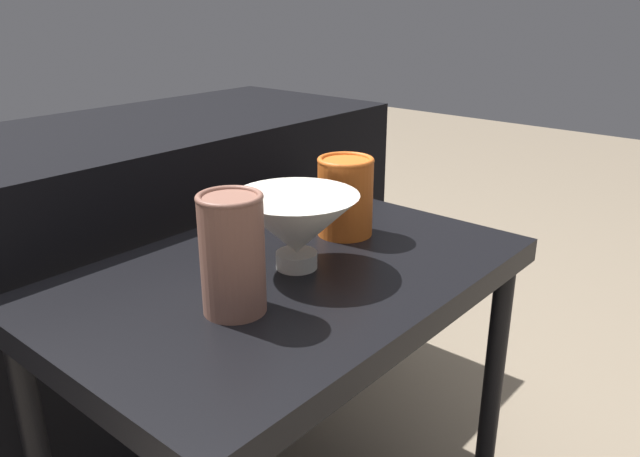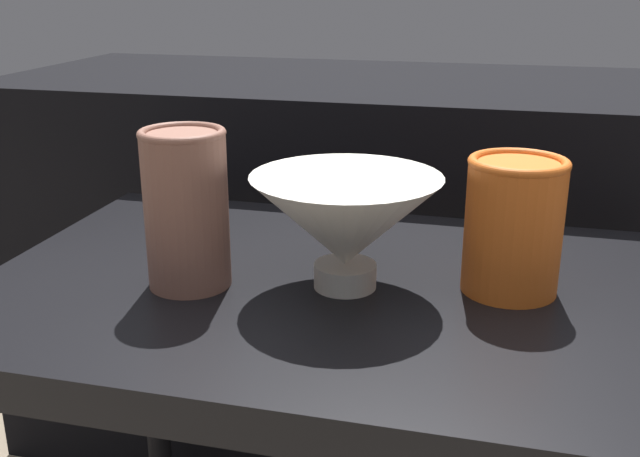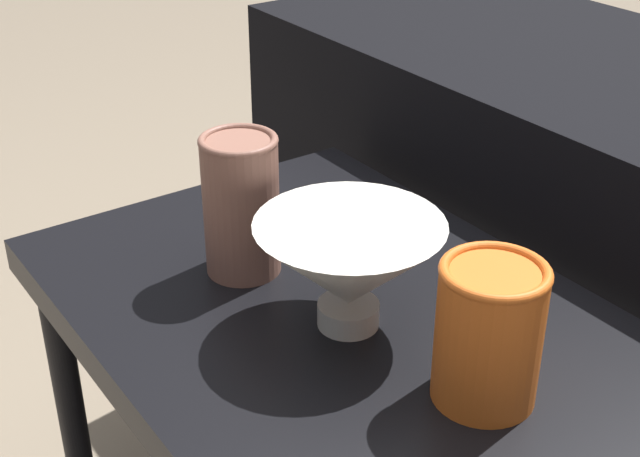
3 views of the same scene
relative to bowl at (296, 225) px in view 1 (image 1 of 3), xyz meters
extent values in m
cube|color=black|center=(-0.01, 0.01, -0.09)|extent=(0.73, 0.49, 0.04)
cylinder|color=black|center=(0.32, -0.20, -0.36)|extent=(0.04, 0.04, 0.50)
cylinder|color=black|center=(0.32, 0.22, -0.36)|extent=(0.04, 0.04, 0.50)
cube|color=black|center=(-0.01, 0.55, -0.27)|extent=(1.37, 0.50, 0.67)
cylinder|color=silver|center=(0.00, 0.00, -0.06)|extent=(0.06, 0.06, 0.03)
cone|color=silver|center=(0.00, 0.00, 0.00)|extent=(0.19, 0.19, 0.09)
cylinder|color=brown|center=(-0.16, -0.03, 0.01)|extent=(0.08, 0.08, 0.16)
torus|color=brown|center=(-0.16, -0.03, 0.09)|extent=(0.09, 0.09, 0.01)
cylinder|color=orange|center=(0.16, 0.03, 0.00)|extent=(0.10, 0.10, 0.13)
torus|color=orange|center=(0.16, 0.03, 0.06)|extent=(0.10, 0.10, 0.01)
camera|label=1|loc=(-0.64, -0.59, 0.32)|focal=35.00mm
camera|label=2|loc=(0.15, -0.68, 0.24)|focal=42.00mm
camera|label=3|loc=(0.60, -0.45, 0.45)|focal=50.00mm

